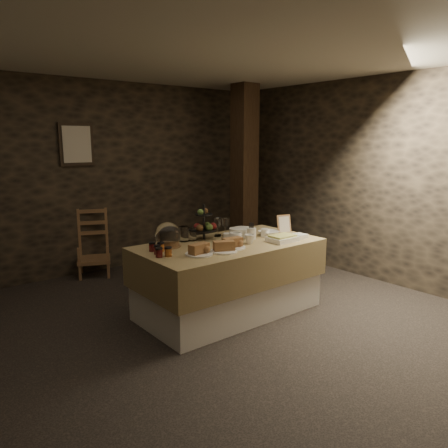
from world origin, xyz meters
TOP-DOWN VIEW (x-y plane):
  - ground_plane at (0.00, 0.00)m, footprint 5.50×5.00m
  - room_shell at (0.00, 0.00)m, footprint 5.52×5.02m
  - buffet_table at (0.54, 0.17)m, footprint 1.91×1.02m
  - chair at (-0.08, 2.34)m, footprint 0.54×0.53m
  - timber_column at (2.04, 1.64)m, footprint 0.30×0.30m
  - framed_picture at (-0.15, 2.47)m, footprint 0.45×0.04m
  - plate_stack_a at (0.79, 0.32)m, footprint 0.19×0.19m
  - plate_stack_b at (0.90, 0.37)m, footprint 0.20×0.20m
  - cutlery_holder at (0.85, 0.16)m, footprint 0.10×0.10m
  - cup_a at (0.60, 0.14)m, footprint 0.18×0.18m
  - cup_b at (0.69, 0.02)m, footprint 0.13×0.13m
  - mug_c at (0.55, 0.21)m, footprint 0.09×0.09m
  - mug_d at (1.03, 0.16)m, footprint 0.08×0.08m
  - bowl at (1.12, 0.17)m, footprint 0.23×0.23m
  - cake_dome at (-0.04, 0.44)m, footprint 0.26×0.26m
  - fruit_stand at (0.45, 0.47)m, footprint 0.27×0.27m
  - bread_platter_left at (0.02, -0.02)m, footprint 0.26×0.26m
  - bread_platter_center at (0.27, -0.08)m, footprint 0.26×0.26m
  - bread_platter_right at (0.43, -0.02)m, footprint 0.26×0.26m
  - jam_jars at (-0.25, 0.23)m, footprint 0.18×0.32m
  - tart_dish at (1.02, -0.13)m, footprint 0.30×0.22m
  - square_dish at (1.28, -0.13)m, footprint 0.14×0.14m
  - menu_frame at (1.39, 0.20)m, footprint 0.18×0.12m
  - storage_jar_a at (0.22, 0.52)m, footprint 0.10×0.10m
  - storage_jar_b at (0.31, 0.50)m, footprint 0.09×0.09m

SIDE VIEW (x-z plane):
  - ground_plane at x=0.00m, z-range -0.01..0.01m
  - chair at x=-0.08m, z-range 0.05..0.75m
  - buffet_table at x=0.54m, z-range 0.06..0.81m
  - square_dish at x=1.28m, z-range 0.76..0.80m
  - bowl at x=1.12m, z-range 0.76..0.81m
  - tart_dish at x=1.02m, z-range 0.75..0.82m
  - jam_jars at x=-0.25m, z-range 0.76..0.83m
  - bread_platter_left at x=0.02m, z-range 0.74..0.85m
  - bread_platter_center at x=0.27m, z-range 0.74..0.85m
  - bread_platter_right at x=0.43m, z-range 0.74..0.85m
  - plate_stack_b at x=0.90m, z-range 0.76..0.84m
  - mug_d at x=1.03m, z-range 0.76..0.85m
  - mug_c at x=0.55m, z-range 0.76..0.85m
  - cup_b at x=0.69m, z-range 0.76..0.85m
  - plate_stack_a at x=0.79m, z-range 0.76..0.86m
  - cup_a at x=0.60m, z-range 0.76..0.86m
  - cutlery_holder at x=0.85m, z-range 0.76..0.88m
  - storage_jar_b at x=0.31m, z-range 0.76..0.90m
  - storage_jar_a at x=0.22m, z-range 0.76..0.92m
  - menu_frame at x=1.39m, z-range 0.74..0.96m
  - cake_dome at x=-0.04m, z-range 0.73..0.99m
  - fruit_stand at x=0.45m, z-range 0.71..1.09m
  - timber_column at x=2.04m, z-range 0.00..2.60m
  - room_shell at x=0.00m, z-range 0.26..2.86m
  - framed_picture at x=-0.15m, z-range 1.47..2.02m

